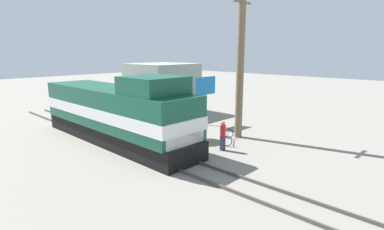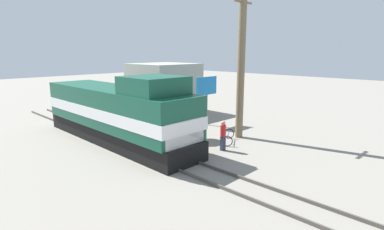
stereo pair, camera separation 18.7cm
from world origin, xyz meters
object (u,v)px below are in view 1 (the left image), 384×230
(bicycle, at_px, (228,137))
(vendor_umbrella, at_px, (187,108))
(utility_pole, at_px, (240,63))
(person_bystander, at_px, (223,134))
(locomotive, at_px, (118,113))
(billboard_sign, at_px, (205,89))

(bicycle, bearing_deg, vendor_umbrella, 174.79)
(utility_pole, relative_size, bicycle, 5.31)
(utility_pole, xyz_separation_m, person_bystander, (-3.02, -1.01, -4.09))
(locomotive, height_order, vendor_umbrella, locomotive)
(utility_pole, distance_m, vendor_umbrella, 4.60)
(locomotive, distance_m, utility_pole, 8.64)
(billboard_sign, height_order, bicycle, billboard_sign)
(vendor_umbrella, height_order, billboard_sign, billboard_sign)
(utility_pole, xyz_separation_m, bicycle, (-1.50, -0.24, -4.73))
(billboard_sign, relative_size, bicycle, 2.04)
(person_bystander, bearing_deg, utility_pole, 18.54)
(utility_pole, bearing_deg, locomotive, 142.65)
(person_bystander, distance_m, bicycle, 1.83)
(person_bystander, bearing_deg, vendor_umbrella, 86.28)
(locomotive, height_order, person_bystander, locomotive)
(utility_pole, relative_size, person_bystander, 5.54)
(locomotive, xyz_separation_m, vendor_umbrella, (3.58, -2.72, 0.23))
(vendor_umbrella, distance_m, billboard_sign, 4.34)
(billboard_sign, bearing_deg, locomotive, 173.01)
(vendor_umbrella, bearing_deg, person_bystander, -93.72)
(vendor_umbrella, distance_m, bicycle, 3.28)
(locomotive, relative_size, utility_pole, 1.35)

